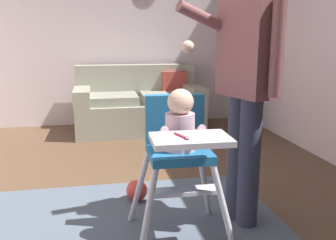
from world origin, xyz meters
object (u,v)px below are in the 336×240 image
object	(u,v)px
toy_ball	(137,190)
couch	(139,106)
adult_standing	(246,84)
high_chair	(179,139)

from	to	relation	value
toy_ball	couch	bearing A→B (deg)	82.84
toy_ball	adult_standing	bearing A→B (deg)	-34.42
couch	adult_standing	size ratio (longest dim) A/B	1.00
couch	high_chair	xyz separation A→B (m)	(-0.08, -2.79, 0.31)
couch	toy_ball	distance (m)	2.22
high_chair	adult_standing	bearing A→B (deg)	108.92
couch	toy_ball	size ratio (longest dim) A/B	10.08
couch	toy_ball	bearing A→B (deg)	-7.16
couch	high_chair	bearing A→B (deg)	-1.66
adult_standing	high_chair	bearing A→B (deg)	0.31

